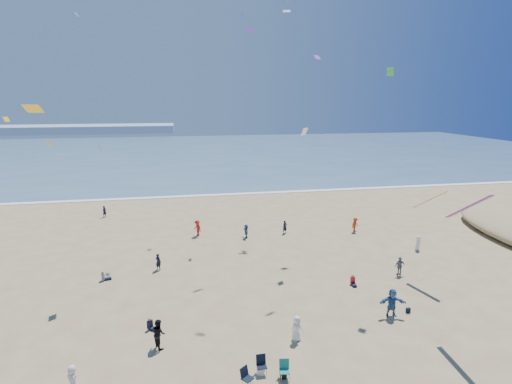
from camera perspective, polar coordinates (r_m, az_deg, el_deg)
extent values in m
cube|color=#476B84|center=(110.32, -9.50, 5.53)|extent=(220.00, 100.00, 0.06)
cube|color=white|center=(61.11, -8.31, -0.53)|extent=(220.00, 1.20, 0.08)
cube|color=#7A8EA8|center=(193.62, -28.33, 7.85)|extent=(110.00, 20.00, 3.20)
imported|color=black|center=(35.78, -13.79, -9.66)|extent=(0.64, 0.59, 1.46)
imported|color=#B31F19|center=(43.38, -8.37, -5.12)|extent=(1.16, 1.30, 1.74)
imported|color=#BF381B|center=(45.62, 13.98, -4.55)|extent=(1.19, 1.05, 1.60)
imported|color=#2C4F79|center=(42.42, -1.42, -5.60)|extent=(0.45, 1.36, 1.46)
imported|color=black|center=(43.83, 4.15, -5.01)|extent=(0.61, 0.49, 1.45)
imported|color=#33588D|center=(29.43, 18.86, -14.71)|extent=(1.87, 0.86, 1.95)
imported|color=black|center=(53.07, -20.82, -2.62)|extent=(0.61, 0.63, 1.45)
imported|color=slate|center=(35.85, 19.84, -9.91)|extent=(0.97, 0.46, 1.61)
imported|color=silver|center=(23.82, -24.71, -23.12)|extent=(0.77, 0.87, 1.50)
imported|color=white|center=(25.73, 5.83, -18.81)|extent=(0.91, 0.76, 1.58)
imported|color=white|center=(42.08, 22.12, -6.78)|extent=(0.47, 0.71, 1.44)
imported|color=black|center=(25.63, -13.73, -19.02)|extent=(1.01, 1.08, 1.78)
cube|color=silver|center=(23.32, 0.68, -24.31)|extent=(0.35, 0.20, 0.40)
cube|color=black|center=(23.19, 3.94, -24.63)|extent=(0.30, 0.22, 0.38)
cube|color=black|center=(30.56, 20.91, -15.50)|extent=(0.28, 0.18, 0.34)
cube|color=orange|center=(29.18, -27.36, 6.16)|extent=(0.79, 0.92, 0.29)
cube|color=purple|center=(41.88, 8.75, 18.48)|extent=(0.70, 0.68, 0.46)
cube|color=yellow|center=(21.60, -29.25, 10.36)|extent=(0.91, 0.66, 0.39)
cube|color=#2085CD|center=(42.54, -24.26, 22.13)|extent=(0.38, 0.60, 0.39)
cube|color=green|center=(32.38, 18.62, 15.96)|extent=(0.50, 0.47, 0.60)
cube|color=white|center=(35.46, 6.93, 8.56)|extent=(0.69, 0.61, 0.66)
cube|color=#DB5A69|center=(49.89, 4.83, 25.70)|extent=(0.56, 0.54, 0.53)
cube|color=red|center=(32.01, -21.41, 5.99)|extent=(0.44, 0.79, 0.57)
cube|color=#521C92|center=(48.43, 4.39, 24.36)|extent=(0.91, 0.62, 0.32)
cube|color=purple|center=(38.64, -0.87, 22.07)|extent=(0.82, 0.65, 0.41)
cube|color=yellow|center=(46.07, -32.09, 8.79)|extent=(0.57, 0.61, 0.49)
cube|color=blue|center=(46.33, -2.10, 23.93)|extent=(0.40, 0.71, 0.32)
cube|color=#71238F|center=(26.96, 28.06, -1.90)|extent=(0.35, 3.14, 2.21)
cube|color=orange|center=(34.96, 23.57, -1.03)|extent=(0.35, 2.64, 1.87)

